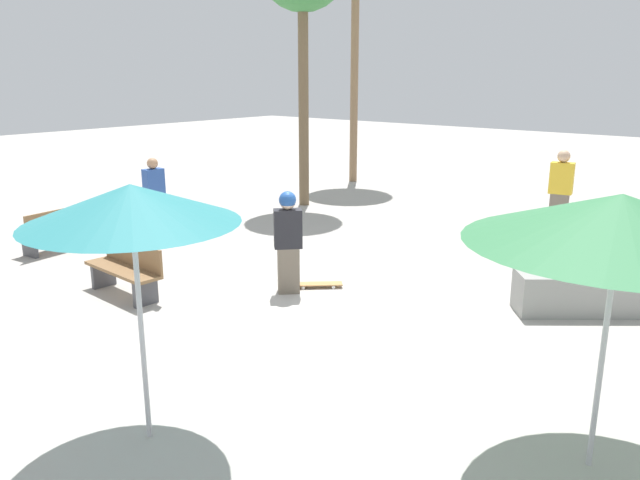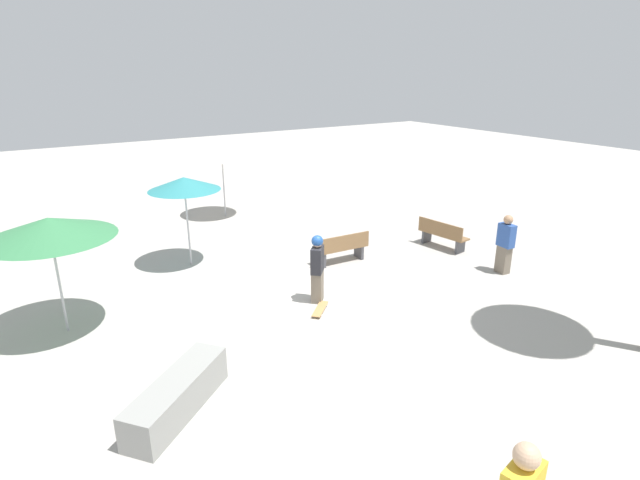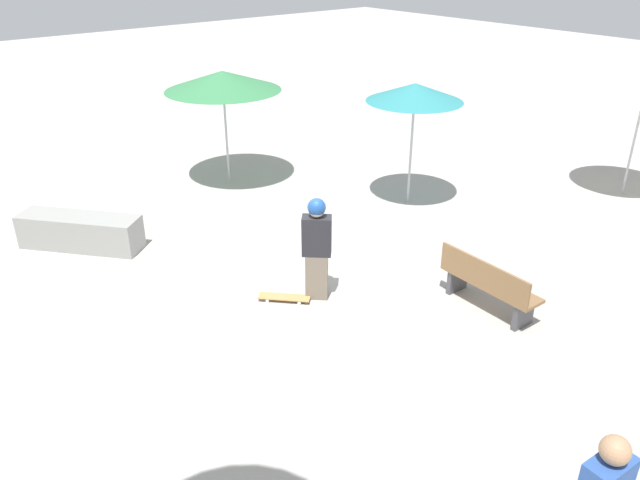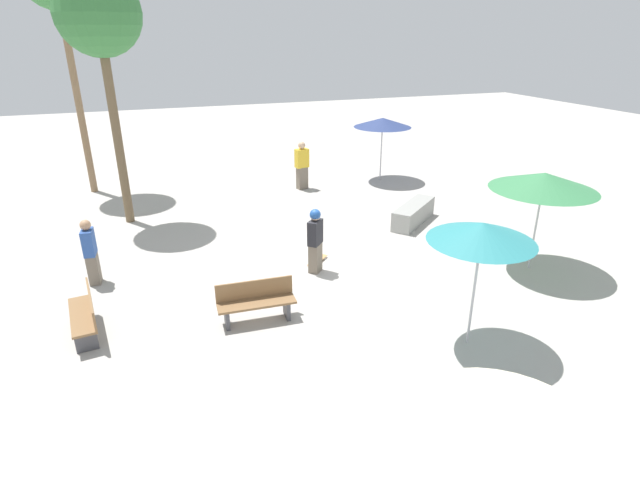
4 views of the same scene
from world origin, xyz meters
name	(u,v)px [view 2 (image 2 of 4)]	position (x,y,z in m)	size (l,w,h in m)	color
ground_plane	(319,311)	(0.00, 0.00, 0.00)	(60.00, 60.00, 0.00)	#ADA8A0
skater_main	(317,266)	(-0.45, 0.25, 0.89)	(0.48, 0.48, 1.65)	#726656
skateboard	(320,309)	(0.02, 0.03, 0.06)	(0.69, 0.72, 0.07)	#B7844C
concrete_ledge	(178,395)	(1.73, -3.76, 0.30)	(1.84, 2.06, 0.61)	gray
bench_near	(342,248)	(-2.17, 2.15, 0.43)	(0.52, 1.62, 0.85)	#47474C
bench_far	(442,235)	(-1.52, 5.42, 0.43)	(1.64, 0.64, 0.85)	#47474C
shade_umbrella_green	(49,228)	(-2.10, -4.92, 2.27)	(2.51, 2.51, 2.48)	#B7B7BC
shade_umbrella_teal	(184,184)	(-4.36, -1.49, 2.30)	(1.92, 1.92, 2.48)	#B7B7BC
shade_umbrella_cream	(222,154)	(-8.32, 1.17, 2.29)	(2.09, 2.09, 2.47)	#B7B7BC
bystander_far	(505,244)	(0.74, 5.39, 0.80)	(0.46, 0.28, 1.61)	#726656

